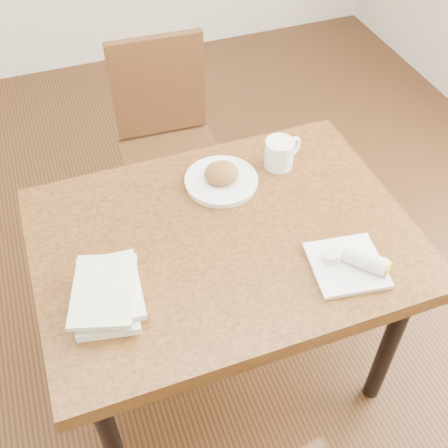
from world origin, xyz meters
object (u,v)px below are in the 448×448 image
object	(u,v)px
coffee_mug	(280,152)
plate_burrito	(352,263)
table	(224,252)
book_stack	(108,293)
plate_scone	(221,178)
chair_far	(167,136)

from	to	relation	value
coffee_mug	plate_burrito	bearing A→B (deg)	-89.17
table	coffee_mug	size ratio (longest dim) A/B	7.87
coffee_mug	book_stack	size ratio (longest dim) A/B	0.52
coffee_mug	plate_scone	bearing A→B (deg)	-173.66
table	chair_far	distance (m)	0.82
plate_burrito	book_stack	distance (m)	0.71
chair_far	plate_burrito	xyz separation A→B (m)	(0.28, -1.07, 0.22)
chair_far	book_stack	xyz separation A→B (m)	(-0.42, -0.94, 0.23)
chair_far	plate_burrito	distance (m)	1.13
table	plate_burrito	xyz separation A→B (m)	(0.31, -0.26, 0.10)
table	plate_burrito	size ratio (longest dim) A/B	4.95
book_stack	plate_scone	bearing A→B (deg)	37.14
plate_scone	coffee_mug	world-z (taller)	coffee_mug
plate_scone	plate_burrito	world-z (taller)	plate_scone
chair_far	plate_scone	xyz separation A→B (m)	(0.04, -0.58, 0.23)
plate_scone	plate_burrito	bearing A→B (deg)	-64.00
table	book_stack	world-z (taller)	book_stack
chair_far	book_stack	size ratio (longest dim) A/B	3.33
chair_far	plate_burrito	world-z (taller)	chair_far
table	plate_scone	distance (m)	0.26
chair_far	plate_burrito	size ratio (longest dim) A/B	4.00
plate_burrito	chair_far	bearing A→B (deg)	104.55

